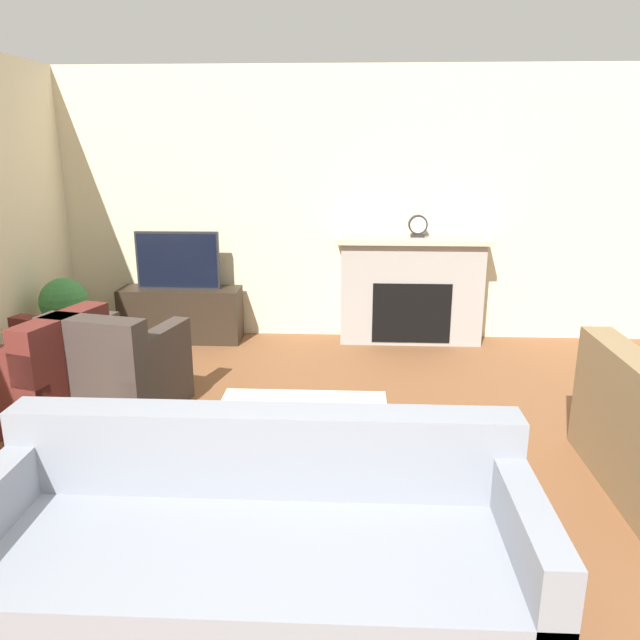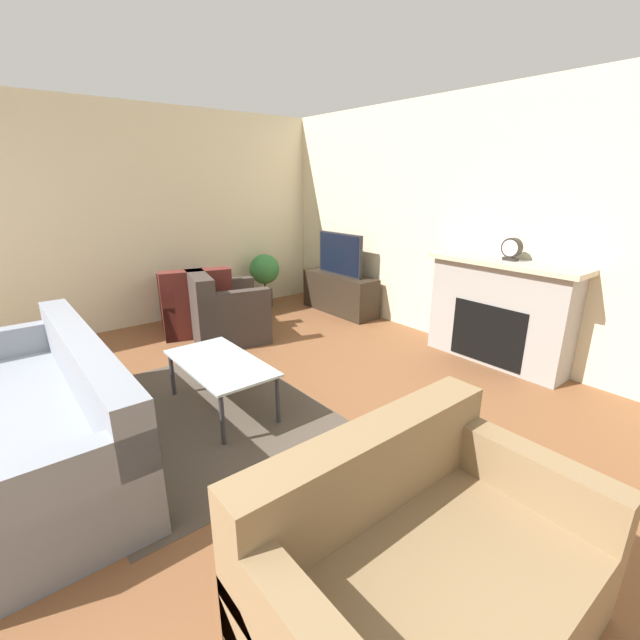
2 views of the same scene
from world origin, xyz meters
TOP-DOWN VIEW (x-y plane):
  - wall_back at (0.00, 5.05)m, footprint 8.56×0.06m
  - wall_left at (-2.81, 2.51)m, footprint 0.06×8.02m
  - area_rug at (-0.12, 1.99)m, footprint 2.24×1.75m
  - fireplace at (0.77, 4.84)m, footprint 1.53×0.41m
  - tv_stand at (-1.57, 4.75)m, footprint 1.22×0.38m
  - tv at (-1.57, 4.75)m, footprint 0.84×0.06m
  - couch_sectional at (-0.23, 0.93)m, footprint 2.33×0.94m
  - couch_loveseat at (2.09, 1.98)m, footprint 0.92×1.39m
  - armchair_by_window at (-2.14, 2.84)m, footprint 1.04×1.02m
  - armchair_accent at (-1.57, 2.95)m, footprint 0.94×0.96m
  - coffee_table at (-0.12, 2.19)m, footprint 1.04×0.55m
  - potted_plant at (-2.45, 4.06)m, footprint 0.44×0.44m
  - mantel_clock at (0.81, 4.84)m, footprint 0.19×0.07m

SIDE VIEW (x-z plane):
  - area_rug at x=-0.12m, z-range 0.00..0.00m
  - tv_stand at x=-1.57m, z-range 0.00..0.55m
  - couch_sectional at x=-0.23m, z-range -0.12..0.70m
  - couch_loveseat at x=2.09m, z-range -0.12..0.70m
  - armchair_by_window at x=-2.14m, z-range -0.11..0.71m
  - armchair_accent at x=-1.57m, z-range -0.11..0.71m
  - coffee_table at x=-0.12m, z-range 0.17..0.59m
  - potted_plant at x=-2.45m, z-range 0.12..0.92m
  - fireplace at x=0.77m, z-range 0.03..1.10m
  - tv at x=-1.57m, z-range 0.55..1.13m
  - mantel_clock at x=0.81m, z-range 1.08..1.30m
  - wall_back at x=0.00m, z-range 0.00..2.70m
  - wall_left at x=-2.81m, z-range 0.00..2.70m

